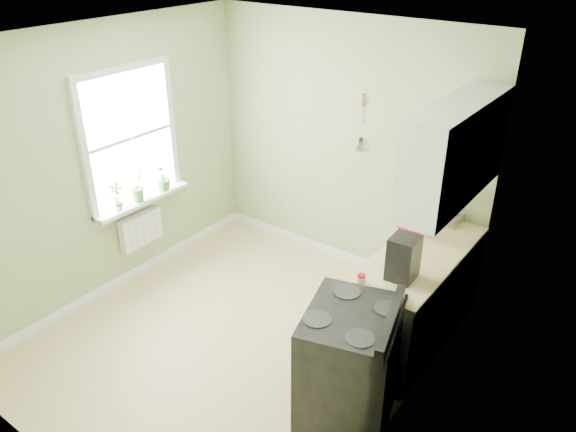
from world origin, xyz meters
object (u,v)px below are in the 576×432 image
Objects in this scene: stand_mixer at (454,205)px; kettle at (428,218)px; stove at (350,364)px; coffee_maker at (403,259)px.

kettle is (-0.14, -0.26, -0.08)m from stand_mixer.
kettle reaches higher than stove.
stove is at bearing -89.70° from stand_mixer.
stand_mixer reaches higher than kettle.
stove is 1.96m from stand_mixer.
stand_mixer is (-0.01, 1.87, 0.59)m from stove.
stand_mixer is at bearing 61.50° from kettle.
coffee_maker is at bearing -78.46° from kettle.
stand_mixer is 1.18m from coffee_maker.
coffee_maker is (0.05, -1.18, 0.01)m from stand_mixer.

